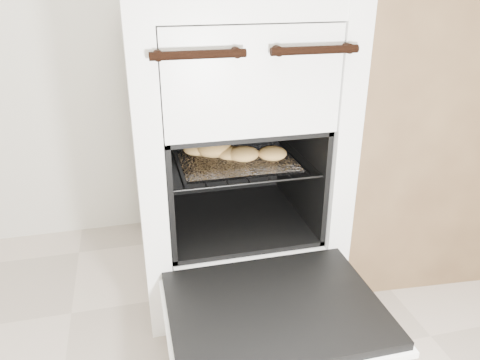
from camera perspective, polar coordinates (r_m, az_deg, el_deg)
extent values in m
cube|color=white|center=(1.48, -1.44, 4.44)|extent=(0.59, 0.62, 0.90)
cylinder|color=black|center=(1.06, -5.09, 14.98)|extent=(0.21, 0.02, 0.02)
cylinder|color=black|center=(1.14, 9.14, 15.36)|extent=(0.21, 0.02, 0.02)
cube|color=black|center=(1.17, 4.25, -15.29)|extent=(0.51, 0.39, 0.02)
cube|color=white|center=(1.19, 4.22, -15.94)|extent=(0.53, 0.41, 0.02)
cylinder|color=black|center=(1.39, -9.20, 1.94)|extent=(0.01, 0.41, 0.01)
cylinder|color=black|center=(1.48, 7.20, 3.40)|extent=(0.01, 0.41, 0.01)
cylinder|color=black|center=(1.25, 1.29, -0.44)|extent=(0.42, 0.01, 0.01)
cylinder|color=black|center=(1.60, -2.35, 5.18)|extent=(0.42, 0.01, 0.01)
cylinder|color=black|center=(1.39, -7.80, 2.07)|extent=(0.01, 0.39, 0.01)
cylinder|color=black|center=(1.40, -5.43, 2.29)|extent=(0.01, 0.39, 0.01)
cylinder|color=black|center=(1.41, -3.07, 2.51)|extent=(0.01, 0.39, 0.01)
cylinder|color=black|center=(1.42, -0.75, 2.72)|extent=(0.01, 0.39, 0.01)
cylinder|color=black|center=(1.43, 1.53, 2.92)|extent=(0.01, 0.39, 0.01)
cylinder|color=black|center=(1.45, 3.76, 3.12)|extent=(0.01, 0.39, 0.01)
cylinder|color=black|center=(1.47, 5.95, 3.30)|extent=(0.01, 0.39, 0.01)
cube|color=white|center=(1.40, -0.57, 2.66)|extent=(0.33, 0.29, 0.01)
ellipsoid|color=tan|center=(1.38, 3.94, 3.29)|extent=(0.10, 0.10, 0.04)
ellipsoid|color=tan|center=(1.38, -1.15, 3.32)|extent=(0.11, 0.11, 0.03)
ellipsoid|color=tan|center=(1.42, -5.12, 3.91)|extent=(0.10, 0.10, 0.04)
ellipsoid|color=tan|center=(1.37, 0.42, 3.23)|extent=(0.12, 0.12, 0.04)
ellipsoid|color=tan|center=(1.40, -3.21, 3.93)|extent=(0.11, 0.11, 0.05)
cube|color=brown|center=(1.80, 23.25, 5.88)|extent=(0.93, 0.66, 0.89)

